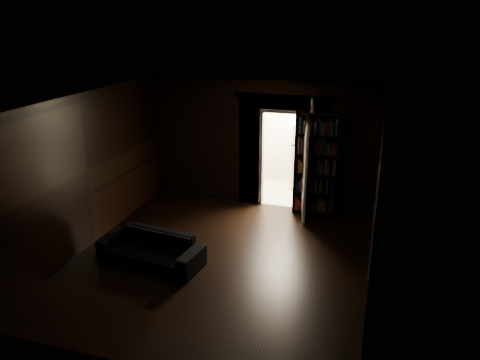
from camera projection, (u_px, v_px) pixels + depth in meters
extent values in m
plane|color=black|center=(220.00, 261.00, 8.17)|extent=(5.50, 5.50, 0.00)
cube|color=black|center=(209.00, 139.00, 10.56)|extent=(2.55, 0.10, 2.80)
cube|color=black|center=(341.00, 150.00, 9.75)|extent=(1.55, 0.10, 2.80)
cube|color=black|center=(285.00, 96.00, 9.73)|extent=(0.90, 0.10, 0.70)
cube|color=black|center=(87.00, 171.00, 8.40)|extent=(0.02, 5.50, 2.80)
cube|color=black|center=(375.00, 202.00, 7.01)|extent=(0.02, 5.50, 2.80)
cube|color=black|center=(136.00, 267.00, 5.23)|extent=(5.00, 0.02, 2.80)
cube|color=beige|center=(217.00, 101.00, 7.23)|extent=(5.00, 5.50, 0.02)
cube|color=silver|center=(283.00, 161.00, 10.15)|extent=(1.04, 0.06, 2.17)
cube|color=#B8B1A0|center=(289.00, 194.00, 11.34)|extent=(2.20, 1.80, 0.10)
cube|color=beige|center=(298.00, 136.00, 11.68)|extent=(2.20, 0.10, 2.40)
cube|color=beige|center=(248.00, 141.00, 11.21)|extent=(0.10, 1.60, 2.40)
cube|color=beige|center=(337.00, 148.00, 10.63)|extent=(0.10, 1.60, 2.40)
cube|color=beige|center=(293.00, 90.00, 10.50)|extent=(2.20, 1.80, 0.10)
cube|color=#D77479|center=(299.00, 95.00, 11.29)|extent=(2.00, 0.04, 0.26)
imported|color=black|center=(151.00, 244.00, 8.00)|extent=(1.90, 1.02, 0.70)
cube|color=black|center=(316.00, 164.00, 9.79)|extent=(0.95, 0.64, 2.20)
cube|color=white|center=(308.00, 155.00, 11.36)|extent=(0.92, 0.88, 1.65)
cube|color=silver|center=(305.00, 171.00, 9.62)|extent=(0.23, 0.84, 2.05)
cube|color=silver|center=(312.00, 105.00, 9.36)|extent=(0.12, 0.12, 0.29)
cube|color=black|center=(313.00, 117.00, 11.03)|extent=(0.55, 0.29, 0.23)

